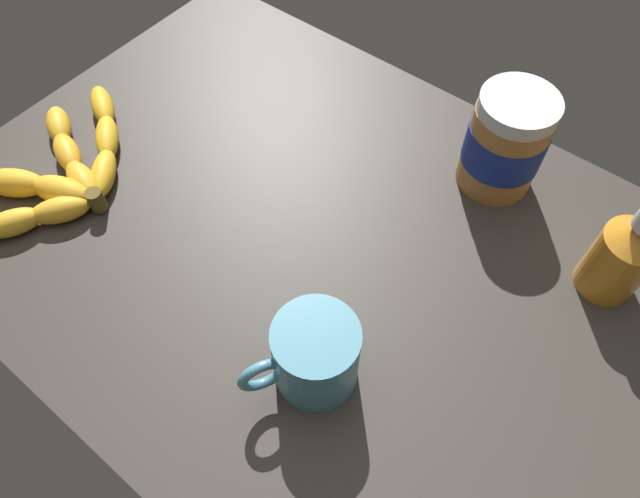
% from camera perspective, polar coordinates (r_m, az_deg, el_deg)
% --- Properties ---
extents(ground_plane, '(0.89, 0.64, 0.04)m').
position_cam_1_polar(ground_plane, '(0.71, -1.39, 0.39)').
color(ground_plane, '#38332D').
extents(banana_bunch, '(0.20, 0.32, 0.04)m').
position_cam_1_polar(banana_bunch, '(0.80, -25.48, 6.53)').
color(banana_bunch, gold).
rests_on(banana_bunch, ground_plane).
extents(peanut_butter_jar, '(0.10, 0.10, 0.13)m').
position_cam_1_polar(peanut_butter_jar, '(0.73, 17.89, 9.98)').
color(peanut_butter_jar, '#B27238').
rests_on(peanut_butter_jar, ground_plane).
extents(honey_bottle, '(0.06, 0.06, 0.13)m').
position_cam_1_polar(honey_bottle, '(0.69, 27.86, -0.54)').
color(honey_bottle, orange).
rests_on(honey_bottle, ground_plane).
extents(coffee_mug, '(0.09, 0.12, 0.09)m').
position_cam_1_polar(coffee_mug, '(0.57, -0.60, -10.54)').
color(coffee_mug, teal).
rests_on(coffee_mug, ground_plane).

